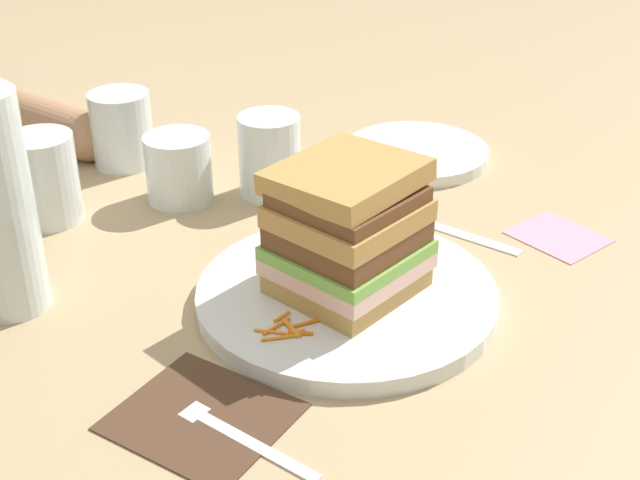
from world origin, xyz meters
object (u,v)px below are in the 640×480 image
object	(u,v)px
napkin_dark	(202,416)
napkin_pink	(558,236)
sandwich	(347,231)
juice_glass	(270,159)
main_plate	(347,296)
empty_tumbler_1	(44,179)
knife	(439,227)
empty_tumbler_0	(122,129)
fork	(224,425)
empty_tumbler_2	(179,168)
side_plate	(416,153)

from	to	relation	value
napkin_dark	napkin_pink	world-z (taller)	same
sandwich	juice_glass	world-z (taller)	sandwich
main_plate	empty_tumbler_1	bearing A→B (deg)	98.27
napkin_pink	sandwich	bearing A→B (deg)	155.02
knife	napkin_pink	xyz separation A→B (m)	(0.05, -0.11, -0.00)
empty_tumbler_0	napkin_pink	bearing A→B (deg)	-75.06
napkin_dark	knife	distance (m)	0.37
fork	empty_tumbler_1	xyz separation A→B (m)	(0.14, 0.37, 0.04)
empty_tumbler_2	napkin_dark	bearing A→B (deg)	-133.74
main_plate	empty_tumbler_1	world-z (taller)	empty_tumbler_1
sandwich	knife	world-z (taller)	sandwich
main_plate	sandwich	distance (m)	0.07
main_plate	empty_tumbler_1	xyz separation A→B (m)	(-0.05, 0.35, 0.04)
fork	empty_tumbler_0	distance (m)	0.51
sandwich	empty_tumbler_0	size ratio (longest dim) A/B	1.45
empty_tumbler_2	side_plate	size ratio (longest dim) A/B	0.43
napkin_dark	juice_glass	xyz separation A→B (m)	(0.33, 0.20, 0.04)
juice_glass	napkin_pink	distance (m)	0.32
napkin_dark	juice_glass	world-z (taller)	juice_glass
napkin_dark	empty_tumbler_0	world-z (taller)	empty_tumbler_0
napkin_dark	empty_tumbler_0	distance (m)	0.49
knife	empty_tumbler_0	xyz separation A→B (m)	(-0.08, 0.39, 0.04)
knife	empty_tumbler_2	size ratio (longest dim) A/B	2.65
empty_tumbler_0	sandwich	bearing A→B (deg)	-103.89
side_plate	juice_glass	bearing A→B (deg)	155.23
main_plate	fork	size ratio (longest dim) A/B	1.64
knife	main_plate	bearing A→B (deg)	-178.85
fork	side_plate	world-z (taller)	side_plate
napkin_pink	knife	bearing A→B (deg)	116.50
juice_glass	napkin_pink	bearing A→B (deg)	-72.91
fork	napkin_pink	size ratio (longest dim) A/B	1.91
napkin_dark	side_plate	bearing A→B (deg)	12.81
napkin_dark	empty_tumbler_0	bearing A→B (deg)	53.60
knife	juice_glass	distance (m)	0.20
knife	napkin_pink	world-z (taller)	same
juice_glass	side_plate	world-z (taller)	juice_glass
sandwich	napkin_dark	world-z (taller)	sandwich
fork	empty_tumbler_2	distance (m)	0.39
main_plate	napkin_pink	world-z (taller)	main_plate
main_plate	side_plate	bearing A→B (deg)	19.95
side_plate	fork	bearing A→B (deg)	-164.85
side_plate	empty_tumbler_1	bearing A→B (deg)	147.56
knife	juice_glass	size ratio (longest dim) A/B	2.16
knife	empty_tumbler_1	size ratio (longest dim) A/B	2.09
empty_tumbler_0	empty_tumbler_1	xyz separation A→B (m)	(-0.15, -0.04, 0.00)
main_plate	juice_glass	xyz separation A→B (m)	(0.14, 0.20, 0.03)
empty_tumbler_0	napkin_pink	world-z (taller)	empty_tumbler_0
side_plate	napkin_pink	size ratio (longest dim) A/B	2.04
sandwich	empty_tumbler_1	size ratio (longest dim) A/B	1.36
empty_tumbler_0	knife	bearing A→B (deg)	-78.61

